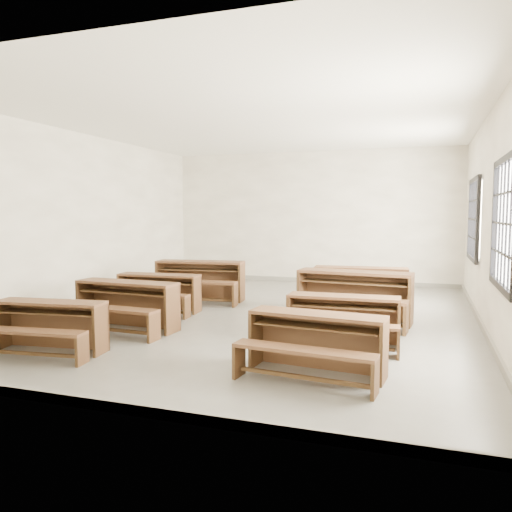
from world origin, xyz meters
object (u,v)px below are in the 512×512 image
(desk_set_0, at_px, (48,323))
(desk_set_2, at_px, (158,290))
(desk_set_5, at_px, (343,317))
(desk_set_4, at_px, (315,339))
(desk_set_6, at_px, (353,293))
(desk_set_3, at_px, (199,278))
(desk_set_1, at_px, (125,302))
(desk_set_7, at_px, (360,285))

(desk_set_0, xyz_separation_m, desk_set_2, (-0.00, 2.67, 0.01))
(desk_set_2, xyz_separation_m, desk_set_5, (3.39, -1.18, -0.00))
(desk_set_4, distance_m, desk_set_6, 2.71)
(desk_set_4, height_order, desk_set_5, desk_set_4)
(desk_set_3, bearing_deg, desk_set_1, -96.69)
(desk_set_6, relative_size, desk_set_7, 1.08)
(desk_set_0, relative_size, desk_set_3, 0.81)
(desk_set_2, bearing_deg, desk_set_1, -84.18)
(desk_set_1, bearing_deg, desk_set_4, -17.16)
(desk_set_5, bearing_deg, desk_set_4, -96.58)
(desk_set_6, bearing_deg, desk_set_0, -133.41)
(desk_set_7, bearing_deg, desk_set_2, -161.93)
(desk_set_1, height_order, desk_set_6, desk_set_6)
(desk_set_1, bearing_deg, desk_set_0, -96.68)
(desk_set_3, relative_size, desk_set_7, 1.06)
(desk_set_5, relative_size, desk_set_6, 0.79)
(desk_set_5, bearing_deg, desk_set_2, 158.40)
(desk_set_2, height_order, desk_set_6, desk_set_6)
(desk_set_4, xyz_separation_m, desk_set_5, (0.09, 1.28, -0.01))
(desk_set_1, xyz_separation_m, desk_set_4, (3.07, -1.12, -0.03))
(desk_set_2, xyz_separation_m, desk_set_6, (3.33, 0.25, 0.09))
(desk_set_6, bearing_deg, desk_set_2, -170.38)
(desk_set_2, xyz_separation_m, desk_set_4, (3.30, -2.46, 0.00))
(desk_set_2, relative_size, desk_set_6, 0.80)
(desk_set_0, height_order, desk_set_2, desk_set_2)
(desk_set_2, height_order, desk_set_7, desk_set_7)
(desk_set_6, height_order, desk_set_7, desk_set_6)
(desk_set_5, bearing_deg, desk_set_0, -158.69)
(desk_set_5, height_order, desk_set_6, desk_set_6)
(desk_set_4, distance_m, desk_set_7, 3.86)
(desk_set_0, distance_m, desk_set_6, 4.43)
(desk_set_0, distance_m, desk_set_7, 5.24)
(desk_set_5, distance_m, desk_set_7, 2.59)
(desk_set_2, xyz_separation_m, desk_set_3, (0.21, 1.23, 0.07))
(desk_set_1, xyz_separation_m, desk_set_6, (3.10, 1.59, 0.05))
(desk_set_4, bearing_deg, desk_set_0, -170.62)
(desk_set_0, bearing_deg, desk_set_1, 73.51)
(desk_set_4, relative_size, desk_set_5, 1.04)
(desk_set_0, height_order, desk_set_5, desk_set_5)
(desk_set_0, height_order, desk_set_6, desk_set_6)
(desk_set_2, bearing_deg, desk_set_5, -22.97)
(desk_set_0, distance_m, desk_set_2, 2.67)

